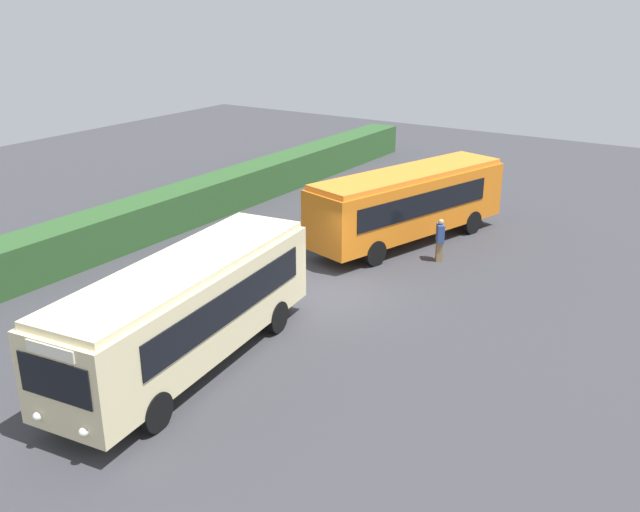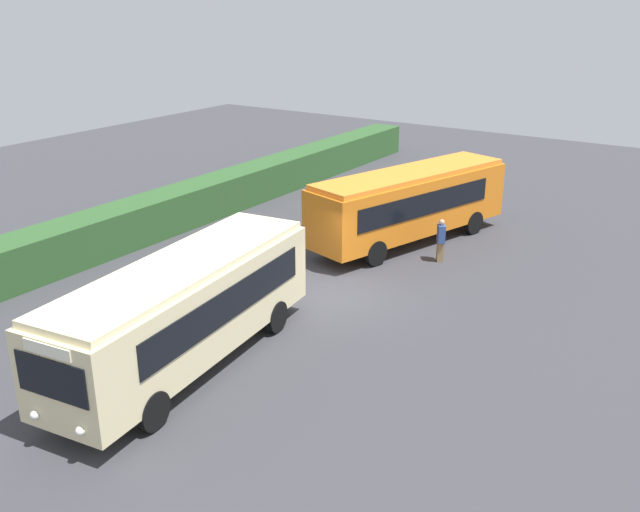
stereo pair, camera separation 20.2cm
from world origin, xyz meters
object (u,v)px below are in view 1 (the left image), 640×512
object	(u,v)px
bus_orange	(409,201)
person_center	(440,239)
bus_cream	(186,307)
person_left	(205,276)

from	to	relation	value
bus_orange	person_center	bearing A→B (deg)	-106.80
bus_cream	person_center	distance (m)	11.68
bus_cream	person_left	world-z (taller)	bus_cream
bus_cream	bus_orange	xyz separation A→B (m)	(12.73, -0.39, -0.02)
bus_cream	person_center	bearing A→B (deg)	161.17
bus_orange	person_left	size ratio (longest dim) A/B	5.45
bus_cream	person_left	bearing A→B (deg)	-151.13
person_left	person_center	world-z (taller)	person_left
bus_cream	person_center	size ratio (longest dim) A/B	5.70
bus_cream	person_left	distance (m)	4.42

